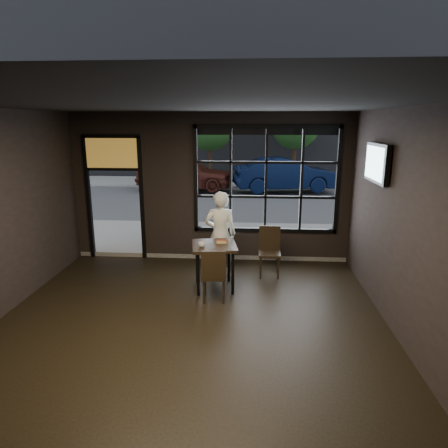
# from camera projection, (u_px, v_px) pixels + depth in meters

# --- Properties ---
(floor) EXTENTS (6.00, 7.00, 0.02)m
(floor) POSITION_uv_depth(u_px,v_px,m) (185.00, 342.00, 5.60)
(floor) COLOR black
(floor) RESTS_ON ground
(ceiling) EXTENTS (6.00, 7.00, 0.02)m
(ceiling) POSITION_uv_depth(u_px,v_px,m) (178.00, 103.00, 4.81)
(ceiling) COLOR black
(ceiling) RESTS_ON ground
(wall_right) EXTENTS (0.04, 7.00, 3.20)m
(wall_right) POSITION_uv_depth(u_px,v_px,m) (418.00, 236.00, 5.00)
(wall_right) COLOR black
(wall_right) RESTS_ON ground
(window_frame) EXTENTS (3.06, 0.12, 2.28)m
(window_frame) POSITION_uv_depth(u_px,v_px,m) (266.00, 180.00, 8.46)
(window_frame) COLOR black
(window_frame) RESTS_ON ground
(stained_transom) EXTENTS (1.20, 0.06, 0.70)m
(stained_transom) POSITION_uv_depth(u_px,v_px,m) (112.00, 153.00, 8.54)
(stained_transom) COLOR orange
(stained_transom) RESTS_ON ground
(street_asphalt) EXTENTS (60.00, 41.00, 0.04)m
(street_asphalt) POSITION_uv_depth(u_px,v_px,m) (240.00, 165.00, 28.80)
(street_asphalt) COLOR #545456
(street_asphalt) RESTS_ON ground
(building_across) EXTENTS (28.00, 12.00, 15.00)m
(building_across) POSITION_uv_depth(u_px,v_px,m) (240.00, 51.00, 25.97)
(building_across) COLOR #5B5956
(building_across) RESTS_ON ground
(cafe_table) EXTENTS (0.91, 0.91, 0.85)m
(cafe_table) POSITION_uv_depth(u_px,v_px,m) (214.00, 266.00, 7.30)
(cafe_table) COLOR black
(cafe_table) RESTS_ON floor
(chair_near) EXTENTS (0.43, 0.43, 0.94)m
(chair_near) POSITION_uv_depth(u_px,v_px,m) (214.00, 274.00, 6.81)
(chair_near) COLOR black
(chair_near) RESTS_ON floor
(chair_window) EXTENTS (0.43, 0.43, 0.98)m
(chair_window) POSITION_uv_depth(u_px,v_px,m) (270.00, 252.00, 7.89)
(chair_window) COLOR black
(chair_window) RESTS_ON floor
(man) EXTENTS (0.67, 0.48, 1.71)m
(man) POSITION_uv_depth(u_px,v_px,m) (220.00, 234.00, 7.81)
(man) COLOR silver
(man) RESTS_ON floor
(hotdog) EXTENTS (0.20, 0.08, 0.06)m
(hotdog) POSITION_uv_depth(u_px,v_px,m) (222.00, 242.00, 7.27)
(hotdog) COLOR tan
(hotdog) RESTS_ON cafe_table
(cup) EXTENTS (0.13, 0.13, 0.10)m
(cup) POSITION_uv_depth(u_px,v_px,m) (202.00, 244.00, 7.04)
(cup) COLOR silver
(cup) RESTS_ON cafe_table
(tv) EXTENTS (0.12, 1.07, 0.63)m
(tv) POSITION_uv_depth(u_px,v_px,m) (377.00, 163.00, 6.47)
(tv) COLOR black
(tv) RESTS_ON wall_right
(navy_car) EXTENTS (4.56, 2.32, 1.43)m
(navy_car) POSITION_uv_depth(u_px,v_px,m) (285.00, 174.00, 17.08)
(navy_car) COLOR black
(navy_car) RESTS_ON street_asphalt
(maroon_car) EXTENTS (4.40, 2.12, 1.45)m
(maroon_car) POSITION_uv_depth(u_px,v_px,m) (185.00, 173.00, 17.55)
(maroon_car) COLOR #481C14
(maroon_car) RESTS_ON street_asphalt
(tree_left) EXTENTS (2.29, 2.29, 3.91)m
(tree_left) POSITION_uv_depth(u_px,v_px,m) (210.00, 127.00, 19.26)
(tree_left) COLOR #332114
(tree_left) RESTS_ON street_asphalt
(tree_right) EXTENTS (2.39, 2.39, 4.08)m
(tree_right) POSITION_uv_depth(u_px,v_px,m) (296.00, 125.00, 19.33)
(tree_right) COLOR #332114
(tree_right) RESTS_ON street_asphalt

